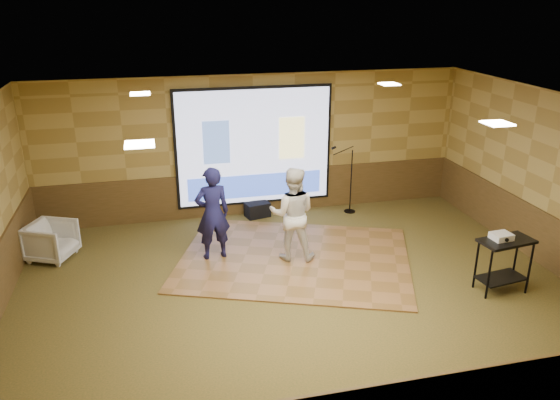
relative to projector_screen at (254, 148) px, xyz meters
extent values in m
plane|color=#363C1B|center=(0.00, -3.44, -1.47)|extent=(9.00, 9.00, 0.00)
cube|color=#A88E46|center=(0.00, 0.06, 0.03)|extent=(9.00, 0.04, 3.00)
cube|color=#A88E46|center=(0.00, -6.94, 0.03)|extent=(9.00, 0.04, 3.00)
cube|color=#A88E46|center=(4.50, -3.44, 0.03)|extent=(0.04, 7.00, 3.00)
cube|color=silver|center=(0.00, -3.44, 1.53)|extent=(9.00, 7.00, 0.04)
cube|color=#443416|center=(0.00, 0.04, -1.00)|extent=(9.00, 0.04, 0.95)
cube|color=#443416|center=(4.48, -3.44, -1.00)|extent=(0.04, 7.00, 0.95)
cube|color=black|center=(0.00, 0.01, 0.03)|extent=(3.32, 0.03, 2.52)
cube|color=#AEB7DD|center=(0.00, -0.02, 0.03)|extent=(3.20, 0.02, 2.40)
cube|color=#3F578B|center=(-0.80, -0.03, 0.18)|extent=(0.55, 0.01, 0.90)
cube|color=#DDD280|center=(0.80, -0.03, 0.18)|extent=(0.55, 0.01, 0.90)
cube|color=#314DB8|center=(0.00, -0.03, -0.82)|extent=(2.88, 0.01, 0.50)
cube|color=#F9E3BB|center=(-2.20, -1.64, 1.50)|extent=(0.32, 0.32, 0.02)
cube|color=#F9E3BB|center=(2.20, -1.64, 1.50)|extent=(0.32, 0.32, 0.02)
cube|color=#F9E3BB|center=(-2.20, -4.94, 1.50)|extent=(0.32, 0.32, 0.02)
cube|color=#F9E3BB|center=(2.20, -4.94, 1.50)|extent=(0.32, 0.32, 0.02)
cube|color=brown|center=(0.27, -2.33, -1.46)|extent=(4.91, 4.35, 0.03)
imported|color=#161645|center=(-1.14, -1.96, -0.60)|extent=(0.67, 0.48, 1.70)
imported|color=silver|center=(0.22, -2.31, -0.60)|extent=(0.98, 0.86, 1.70)
cylinder|color=black|center=(2.85, -4.36, -1.05)|extent=(0.04, 0.04, 0.85)
cylinder|color=black|center=(3.57, -4.36, -1.05)|extent=(0.04, 0.04, 0.85)
cylinder|color=black|center=(2.85, -4.00, -1.05)|extent=(0.04, 0.04, 0.85)
cylinder|color=black|center=(3.57, -4.00, -1.05)|extent=(0.04, 0.04, 0.85)
cube|color=black|center=(3.21, -4.18, -0.60)|extent=(0.85, 0.45, 0.04)
cube|color=black|center=(3.21, -4.18, -1.25)|extent=(0.76, 0.40, 0.03)
cube|color=silver|center=(3.13, -4.14, -0.53)|extent=(0.33, 0.28, 0.10)
cylinder|color=black|center=(2.04, -0.39, -1.47)|extent=(0.24, 0.24, 0.02)
cylinder|color=black|center=(2.04, -0.39, -0.77)|extent=(0.02, 0.02, 1.41)
cylinder|color=black|center=(1.83, -0.39, -0.07)|extent=(0.45, 0.02, 0.18)
cylinder|color=black|center=(1.62, -0.39, 0.01)|extent=(0.11, 0.05, 0.08)
imported|color=gray|center=(-3.99, -1.28, -1.13)|extent=(0.99, 0.98, 0.69)
cube|color=black|center=(0.01, -0.19, -1.32)|extent=(0.56, 0.44, 0.31)
camera|label=1|loc=(-2.05, -10.90, 3.03)|focal=35.00mm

